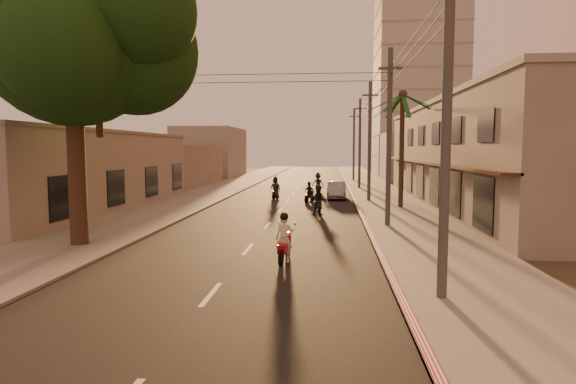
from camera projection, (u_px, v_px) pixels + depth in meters
name	position (u px, v px, depth m)	size (l,w,h in m)	color
ground	(238.00, 261.00, 17.20)	(160.00, 160.00, 0.00)	#383023
road	(287.00, 201.00, 37.04)	(10.00, 140.00, 0.02)	black
sidewalk_right	(386.00, 201.00, 36.39)	(5.00, 140.00, 0.12)	slate
sidewalk_left	(192.00, 199.00, 37.68)	(5.00, 140.00, 0.12)	slate
curb_stripe	(358.00, 208.00, 31.63)	(0.20, 60.00, 0.20)	#B2131B
shophouse_row	(484.00, 154.00, 33.52)	(8.80, 34.20, 7.30)	gray
left_building	(71.00, 170.00, 32.06)	(8.20, 24.20, 5.20)	gray
distant_tower	(418.00, 80.00, 70.12)	(12.10, 12.10, 28.00)	#B7B5B2
broadleaf_tree	(83.00, 36.00, 19.14)	(9.60, 8.70, 12.10)	black
palm_tree	(403.00, 101.00, 31.74)	(5.00, 5.00, 8.20)	black
utility_poles	(370.00, 115.00, 35.92)	(1.20, 48.26, 9.00)	#38383A
filler_right	(416.00, 157.00, 60.37)	(8.00, 14.00, 6.00)	gray
filler_left_near	(170.00, 166.00, 51.94)	(8.00, 14.00, 4.40)	gray
filler_left_far	(211.00, 152.00, 69.69)	(8.00, 14.00, 7.00)	gray
scooter_red	(284.00, 240.00, 17.00)	(0.75, 1.82, 1.79)	black
scooter_mid_a	(319.00, 201.00, 29.19)	(0.92, 1.85, 1.82)	black
scooter_mid_b	(309.00, 193.00, 35.92)	(1.13, 1.52, 1.57)	black
scooter_far_a	(275.00, 189.00, 38.09)	(0.96, 1.88, 1.84)	black
scooter_far_b	(318.00, 183.00, 44.15)	(1.29, 1.89, 1.86)	black
parked_car	(337.00, 190.00, 38.60)	(1.55, 4.21, 1.38)	gray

